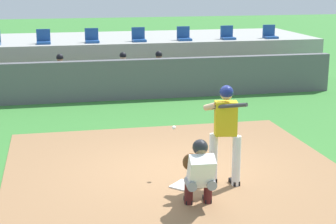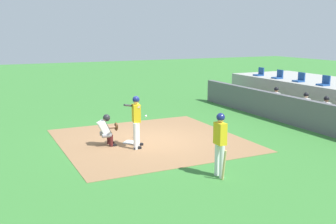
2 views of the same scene
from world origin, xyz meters
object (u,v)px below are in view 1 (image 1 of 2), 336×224
dugout_player_2 (160,71)px  dugout_player_0 (61,75)px  dugout_player_1 (124,72)px  batter_at_plate (225,129)px  stadium_seat_7 (270,34)px  stadium_seat_5 (184,36)px  stadium_seat_4 (139,37)px  stadium_seat_3 (92,39)px  stadium_seat_2 (44,40)px  stadium_seat_6 (228,35)px  catcher_crouched (199,171)px  home_plate (186,186)px

dugout_player_2 → dugout_player_0: bearing=180.0°
dugout_player_0 → dugout_player_1: 1.95m
batter_at_plate → stadium_seat_7: bearing=63.9°
stadium_seat_5 → stadium_seat_4: bearing=180.0°
dugout_player_0 → dugout_player_2: 3.10m
stadium_seat_3 → stadium_seat_2: bearing=180.0°
batter_at_plate → stadium_seat_6: (3.37, 10.20, 0.50)m
stadium_seat_3 → stadium_seat_7: bearing=0.0°
catcher_crouched → dugout_player_0: dugout_player_0 is taller
catcher_crouched → dugout_player_0: (-1.96, 9.00, 0.06)m
stadium_seat_4 → stadium_seat_7: bearing=0.0°
dugout_player_2 → stadium_seat_7: 5.05m
dugout_player_1 → stadium_seat_3: (-0.81, 2.03, 0.86)m
dugout_player_1 → dugout_player_2: (1.15, 0.00, 0.00)m
batter_at_plate → stadium_seat_3: 10.32m
batter_at_plate → dugout_player_2: batter_at_plate is taller
stadium_seat_3 → dugout_player_1: bearing=-68.3°
home_plate → batter_at_plate: 1.23m
stadium_seat_2 → stadium_seat_3: bearing=0.0°
stadium_seat_4 → stadium_seat_5: 1.62m
catcher_crouched → dugout_player_1: 9.00m
catcher_crouched → dugout_player_2: dugout_player_2 is taller
catcher_crouched → stadium_seat_4: bearing=85.8°
dugout_player_0 → stadium_seat_2: size_ratio=2.71×
batter_at_plate → catcher_crouched: (-0.68, -0.83, -0.43)m
stadium_seat_2 → stadium_seat_3: (1.62, 0.00, 0.00)m
dugout_player_0 → dugout_player_1: bearing=0.0°
stadium_seat_4 → stadium_seat_6: (3.25, 0.00, 0.00)m
stadium_seat_3 → stadium_seat_5: size_ratio=1.00×
dugout_player_0 → dugout_player_2: bearing=0.0°
stadium_seat_2 → stadium_seat_5: (4.88, 0.00, 0.00)m
batter_at_plate → dugout_player_1: size_ratio=1.39×
dugout_player_2 → stadium_seat_2: size_ratio=2.71×
catcher_crouched → dugout_player_0: size_ratio=1.44×
stadium_seat_4 → stadium_seat_5: bearing=0.0°
home_plate → catcher_crouched: bearing=-89.6°
dugout_player_1 → stadium_seat_3: size_ratio=2.71×
stadium_seat_2 → stadium_seat_7: size_ratio=1.00×
stadium_seat_3 → stadium_seat_5: bearing=0.0°
stadium_seat_4 → stadium_seat_6: size_ratio=1.00×
batter_at_plate → stadium_seat_6: size_ratio=3.76×
dugout_player_2 → stadium_seat_4: bearing=99.4°
home_plate → stadium_seat_2: (-2.44, 10.18, 1.51)m
dugout_player_0 → stadium_seat_5: bearing=24.9°
catcher_crouched → dugout_player_1: dugout_player_1 is taller
home_plate → stadium_seat_5: 10.58m
stadium_seat_3 → stadium_seat_6: size_ratio=1.00×
stadium_seat_2 → stadium_seat_6: same height
home_plate → stadium_seat_3: (-0.81, 10.18, 1.51)m
stadium_seat_7 → dugout_player_0: bearing=-165.1°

